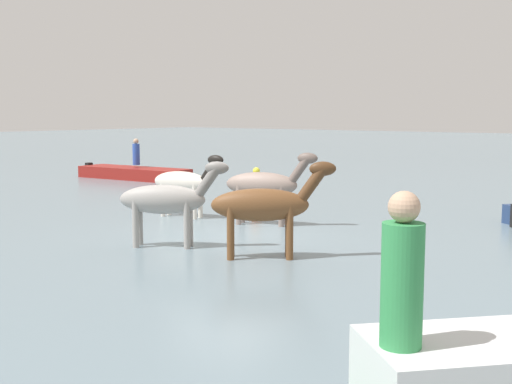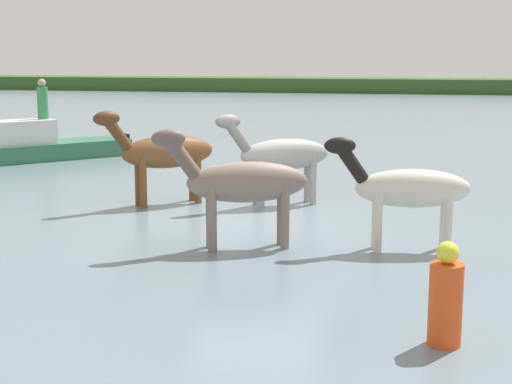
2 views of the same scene
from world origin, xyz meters
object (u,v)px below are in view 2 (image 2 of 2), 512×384
Objects in this scene: horse_dark_mare at (242,183)px; horse_chestnut_trailing at (407,189)px; buoy_channel_marker at (446,299)px; person_watcher_seated at (43,101)px; horse_gray_outer at (281,155)px; boat_launch_far at (39,149)px; horse_dun_straggler at (164,153)px.

horse_dark_mare reaches higher than horse_chestnut_trailing.
horse_chestnut_trailing is at bearing 97.49° from buoy_channel_marker.
horse_gray_outer is at bearing -33.32° from person_watcher_seated.
person_watcher_seated reaches higher than horse_dark_mare.
horse_chestnut_trailing is (2.58, 0.44, -0.07)m from horse_dark_mare.
boat_launch_far reaches higher than buoy_channel_marker.
horse_gray_outer reaches higher than horse_chestnut_trailing.
person_watcher_seated is 1.04× the size of buoy_channel_marker.
person_watcher_seated reaches higher than buoy_channel_marker.
horse_chestnut_trailing is (5.02, -2.71, -0.10)m from horse_dun_straggler.
horse_dun_straggler reaches higher than horse_gray_outer.
horse_gray_outer is 3.62m from horse_dark_mare.
horse_dun_straggler is at bearing 87.54° from boat_launch_far.
person_watcher_seated is at bearing -48.76° from horse_chestnut_trailing.
horse_dun_straggler reaches higher than boat_launch_far.
person_watcher_seated reaches higher than horse_dun_straggler.
person_watcher_seated reaches higher than horse_gray_outer.
horse_dark_mare is 0.50× the size of boat_launch_far.
horse_gray_outer is 7.83m from buoy_channel_marker.
horse_dun_straggler is 1.87× the size of person_watcher_seated.
horse_dark_mare reaches higher than horse_gray_outer.
horse_dark_mare is at bearing 88.51° from horse_dun_straggler.
boat_launch_far is at bearing 132.98° from buoy_channel_marker.
buoy_channel_marker is at bearing 84.12° from boat_launch_far.
horse_dark_mare is at bearing -0.83° from horse_chestnut_trailing.
horse_chestnut_trailing is 1.97× the size of person_watcher_seated.
person_watcher_seated is at bearing -69.37° from horse_dark_mare.
horse_dun_straggler is at bearing -74.22° from horse_dark_mare.
horse_gray_outer is at bearing -111.04° from horse_dark_mare.
horse_dark_mare is at bearing 131.29° from buoy_channel_marker.
horse_dun_straggler is 8.69m from buoy_channel_marker.
horse_dark_mare is 2.62m from horse_chestnut_trailing.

